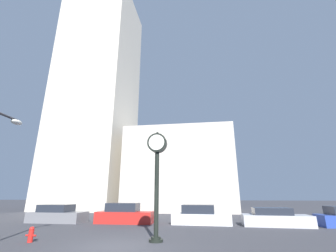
{
  "coord_description": "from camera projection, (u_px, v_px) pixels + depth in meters",
  "views": [
    {
      "loc": [
        3.64,
        -9.95,
        2.04
      ],
      "look_at": [
        0.52,
        10.8,
        8.56
      ],
      "focal_mm": 24.0,
      "sensor_mm": 36.0,
      "label": 1
    }
  ],
  "objects": [
    {
      "name": "ground_plane",
      "position": [
        117.0,
        247.0,
        9.31
      ],
      "size": [
        200.0,
        200.0,
        0.0
      ],
      "primitive_type": "plane",
      "color": "#38383D"
    },
    {
      "name": "building_tall_tower",
      "position": [
        99.0,
        94.0,
        39.65
      ],
      "size": [
        11.15,
        12.0,
        38.43
      ],
      "color": "beige",
      "rests_on": "ground_plane"
    },
    {
      "name": "building_storefront_row",
      "position": [
        181.0,
        171.0,
        33.55
      ],
      "size": [
        14.56,
        12.0,
        11.09
      ],
      "color": "beige",
      "rests_on": "ground_plane"
    },
    {
      "name": "street_clock",
      "position": [
        157.0,
        164.0,
        11.37
      ],
      "size": [
        0.98,
        0.65,
        5.26
      ],
      "color": "black",
      "rests_on": "ground_plane"
    },
    {
      "name": "car_grey",
      "position": [
        57.0,
        215.0,
        18.03
      ],
      "size": [
        4.35,
        1.96,
        1.35
      ],
      "rotation": [
        0.0,
        0.0,
        0.0
      ],
      "color": "slate",
      "rests_on": "ground_plane"
    },
    {
      "name": "car_red",
      "position": [
        125.0,
        215.0,
        17.46
      ],
      "size": [
        4.4,
        1.8,
        1.49
      ],
      "rotation": [
        0.0,
        0.0,
        0.02
      ],
      "color": "red",
      "rests_on": "ground_plane"
    },
    {
      "name": "car_white",
      "position": [
        201.0,
        216.0,
        16.81
      ],
      "size": [
        4.39,
        1.96,
        1.38
      ],
      "rotation": [
        0.0,
        0.0,
        -0.05
      ],
      "color": "silver",
      "rests_on": "ground_plane"
    },
    {
      "name": "car_silver",
      "position": [
        275.0,
        218.0,
        15.75
      ],
      "size": [
        4.6,
        2.17,
        1.22
      ],
      "rotation": [
        0.0,
        0.0,
        -0.06
      ],
      "color": "#BCBCC1",
      "rests_on": "ground_plane"
    },
    {
      "name": "fire_hydrant_near",
      "position": [
        31.0,
        234.0,
        10.31
      ],
      "size": [
        0.52,
        0.22,
        0.67
      ],
      "color": "red",
      "rests_on": "ground_plane"
    }
  ]
}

